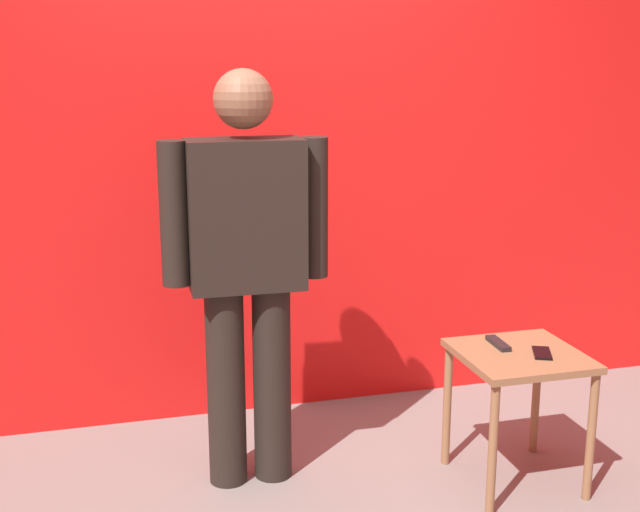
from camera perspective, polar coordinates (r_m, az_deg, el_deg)
The scene contains 5 objects.
back_wall_red at distance 4.07m, azimuth -3.50°, elevation 12.46°, with size 5.28×0.12×3.40m, color red.
standing_person at distance 3.37m, azimuth -5.11°, elevation -0.28°, with size 0.68×0.25×1.74m.
side_table at distance 3.57m, azimuth 13.60°, elevation -7.94°, with size 0.50×0.50×0.59m.
cell_phone at distance 3.54m, azimuth 15.11°, elevation -6.50°, with size 0.07×0.14×0.01m, color black.
tv_remote at distance 3.59m, azimuth 12.23°, elevation -5.92°, with size 0.04×0.17×0.02m, color black.
Camera 1 is at (-0.83, -2.62, 1.78)m, focal length 46.24 mm.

